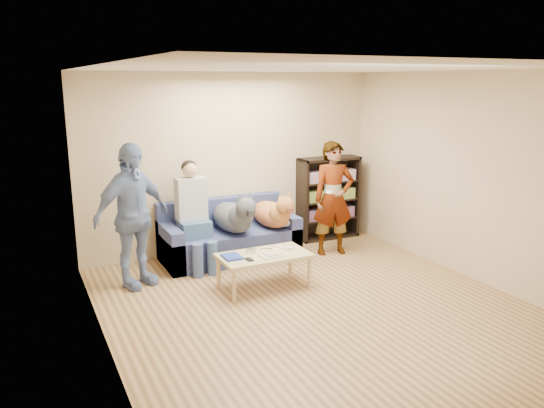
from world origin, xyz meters
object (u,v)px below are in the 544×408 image
person_standing_right (333,198)px  person_seated (194,211)px  person_standing_left (132,216)px  bookshelf (328,196)px  camera_silver (251,251)px  notebook_blue (232,257)px  dog_tan (273,213)px  coffee_table (264,258)px  sofa (229,239)px  dog_gray (235,216)px

person_standing_right → person_seated: 2.01m
person_standing_left → bookshelf: (3.22, 0.71, -0.21)m
person_standing_right → camera_silver: size_ratio=14.93×
notebook_blue → dog_tan: (1.03, 0.95, 0.20)m
coffee_table → dog_tan: bearing=58.1°
camera_silver → person_seated: person_seated is taller
coffee_table → bookshelf: (1.82, 1.45, 0.31)m
camera_silver → person_seated: size_ratio=0.07×
notebook_blue → dog_tan: dog_tan is taller
sofa → coffee_table: size_ratio=1.73×
notebook_blue → coffee_table: size_ratio=0.24×
dog_tan → bookshelf: bearing=20.7°
person_standing_left → dog_gray: person_standing_left is taller
person_seated → dog_tan: (1.15, -0.09, -0.14)m
person_seated → dog_gray: (0.56, -0.08, -0.12)m
dog_tan → person_standing_right: bearing=-17.7°
bookshelf → person_standing_right: bearing=-116.8°
camera_silver → dog_gray: dog_gray is taller
camera_silver → person_seated: (-0.40, 0.97, 0.33)m
notebook_blue → sofa: bearing=70.3°
dog_tan → coffee_table: dog_tan is taller
camera_silver → coffee_table: bearing=-45.0°
dog_tan → coffee_table: 1.21m
camera_silver → dog_tan: (0.75, 0.88, 0.19)m
person_standing_left → camera_silver: 1.49m
camera_silver → person_seated: bearing=112.5°
person_standing_right → camera_silver: bearing=-146.7°
person_standing_left → dog_tan: 2.06m
dog_gray → coffee_table: size_ratio=1.15×
coffee_table → sofa: bearing=89.1°
camera_silver → bookshelf: 2.37m
person_standing_left → coffee_table: person_standing_left is taller
person_standing_right → coffee_table: person_standing_right is taller
coffee_table → bookshelf: size_ratio=0.85×
sofa → dog_gray: (0.02, -0.20, 0.38)m
sofa → person_seated: person_seated is taller
person_standing_left → camera_silver: person_standing_left is taller
notebook_blue → bookshelf: bookshelf is taller
bookshelf → person_seated: bearing=-171.2°
dog_gray → coffee_table: 1.06m
camera_silver → bookshelf: (1.94, 1.33, 0.23)m
person_standing_left → person_seated: size_ratio=1.21×
person_standing_right → coffee_table: bearing=-141.2°
person_standing_left → notebook_blue: size_ratio=6.82×
person_standing_left → notebook_blue: person_standing_left is taller
notebook_blue → person_seated: (-0.12, 1.04, 0.34)m
person_standing_right → bookshelf: (0.36, 0.72, -0.14)m
notebook_blue → person_seated: size_ratio=0.18×
bookshelf → notebook_blue: bearing=-147.7°
dog_tan → coffee_table: bearing=-121.9°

